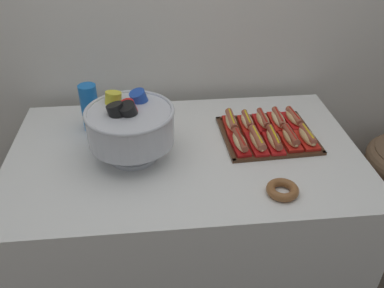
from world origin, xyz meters
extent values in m
plane|color=#4C4238|center=(0.00, 0.00, 0.00)|extent=(10.00, 10.00, 0.00)
cube|color=white|center=(0.00, 0.00, 0.42)|extent=(1.50, 0.91, 0.75)
cylinder|color=black|center=(-0.65, 0.35, 0.02)|extent=(0.05, 0.05, 0.04)
cylinder|color=black|center=(0.65, 0.35, 0.02)|extent=(0.05, 0.05, 0.04)
cube|color=#472B19|center=(0.38, 0.08, 0.80)|extent=(0.42, 0.38, 0.01)
cube|color=#472B19|center=(0.39, -0.10, 0.80)|extent=(0.41, 0.03, 0.01)
cube|color=#472B19|center=(0.37, 0.25, 0.80)|extent=(0.41, 0.03, 0.01)
cube|color=#472B19|center=(0.19, 0.07, 0.80)|extent=(0.03, 0.36, 0.01)
cube|color=#472B19|center=(0.58, 0.09, 0.80)|extent=(0.03, 0.36, 0.01)
cube|color=#B21414|center=(0.24, -0.01, 0.81)|extent=(0.07, 0.17, 0.02)
ellipsoid|color=#E0BC7F|center=(0.24, -0.01, 0.83)|extent=(0.06, 0.16, 0.04)
cylinder|color=brown|center=(0.24, -0.01, 0.84)|extent=(0.04, 0.16, 0.03)
cylinder|color=red|center=(0.24, -0.01, 0.86)|extent=(0.02, 0.13, 0.01)
cube|color=red|center=(0.31, -0.01, 0.81)|extent=(0.07, 0.18, 0.02)
ellipsoid|color=#E0BC7F|center=(0.31, -0.01, 0.83)|extent=(0.06, 0.17, 0.04)
cylinder|color=#A8563D|center=(0.31, -0.01, 0.85)|extent=(0.04, 0.16, 0.03)
cylinder|color=yellow|center=(0.31, -0.01, 0.86)|extent=(0.02, 0.14, 0.01)
cube|color=red|center=(0.39, -0.01, 0.81)|extent=(0.06, 0.18, 0.02)
ellipsoid|color=tan|center=(0.39, -0.01, 0.83)|extent=(0.05, 0.17, 0.04)
cylinder|color=brown|center=(0.39, -0.01, 0.84)|extent=(0.03, 0.17, 0.03)
cylinder|color=yellow|center=(0.39, -0.01, 0.86)|extent=(0.01, 0.14, 0.01)
cube|color=red|center=(0.46, 0.00, 0.81)|extent=(0.07, 0.16, 0.02)
ellipsoid|color=tan|center=(0.46, 0.00, 0.83)|extent=(0.06, 0.15, 0.04)
cylinder|color=brown|center=(0.46, 0.00, 0.85)|extent=(0.04, 0.14, 0.03)
cylinder|color=red|center=(0.46, 0.00, 0.86)|extent=(0.01, 0.12, 0.01)
cube|color=red|center=(0.54, 0.00, 0.81)|extent=(0.08, 0.16, 0.02)
ellipsoid|color=tan|center=(0.54, 0.00, 0.83)|extent=(0.06, 0.15, 0.04)
cylinder|color=#9E4C38|center=(0.54, 0.00, 0.85)|extent=(0.03, 0.14, 0.03)
cylinder|color=yellow|center=(0.54, 0.00, 0.86)|extent=(0.01, 0.12, 0.01)
cube|color=red|center=(0.23, 0.15, 0.81)|extent=(0.06, 0.17, 0.02)
ellipsoid|color=#E0BC7F|center=(0.23, 0.15, 0.83)|extent=(0.05, 0.16, 0.04)
cylinder|color=#A8563D|center=(0.23, 0.15, 0.85)|extent=(0.03, 0.15, 0.03)
cylinder|color=yellow|center=(0.23, 0.15, 0.86)|extent=(0.01, 0.13, 0.01)
cube|color=red|center=(0.30, 0.16, 0.81)|extent=(0.06, 0.15, 0.02)
ellipsoid|color=beige|center=(0.30, 0.16, 0.83)|extent=(0.05, 0.14, 0.04)
cylinder|color=#9E4C38|center=(0.30, 0.16, 0.84)|extent=(0.03, 0.13, 0.03)
cylinder|color=yellow|center=(0.30, 0.16, 0.85)|extent=(0.01, 0.11, 0.01)
cube|color=red|center=(0.38, 0.16, 0.81)|extent=(0.07, 0.16, 0.02)
ellipsoid|color=tan|center=(0.38, 0.16, 0.83)|extent=(0.05, 0.15, 0.04)
cylinder|color=#9E4C38|center=(0.38, 0.16, 0.84)|extent=(0.03, 0.14, 0.03)
cylinder|color=red|center=(0.38, 0.16, 0.85)|extent=(0.01, 0.12, 0.01)
cube|color=red|center=(0.45, 0.16, 0.81)|extent=(0.07, 0.18, 0.02)
ellipsoid|color=beige|center=(0.45, 0.16, 0.83)|extent=(0.06, 0.16, 0.04)
cylinder|color=#A8563D|center=(0.45, 0.16, 0.84)|extent=(0.03, 0.15, 0.03)
cylinder|color=red|center=(0.45, 0.16, 0.85)|extent=(0.01, 0.13, 0.01)
cube|color=red|center=(0.53, 0.17, 0.81)|extent=(0.08, 0.17, 0.02)
ellipsoid|color=tan|center=(0.53, 0.17, 0.83)|extent=(0.07, 0.15, 0.04)
cylinder|color=#A8563D|center=(0.53, 0.17, 0.84)|extent=(0.04, 0.14, 0.03)
cylinder|color=red|center=(0.53, 0.17, 0.85)|extent=(0.02, 0.12, 0.01)
cylinder|color=silver|center=(-0.22, -0.02, 0.80)|extent=(0.20, 0.20, 0.02)
cone|color=silver|center=(-0.22, -0.02, 0.84)|extent=(0.07, 0.07, 0.06)
cylinder|color=silver|center=(-0.22, -0.02, 0.94)|extent=(0.35, 0.35, 0.13)
torus|color=silver|center=(-0.22, -0.02, 1.01)|extent=(0.36, 0.36, 0.02)
cylinder|color=red|center=(-0.21, -0.02, 0.99)|extent=(0.11, 0.10, 0.14)
cylinder|color=#1E47B2|center=(-0.17, 0.07, 0.99)|extent=(0.11, 0.10, 0.14)
cylinder|color=yellow|center=(-0.29, 0.06, 0.99)|extent=(0.08, 0.08, 0.14)
cylinder|color=black|center=(-0.26, -0.04, 0.99)|extent=(0.10, 0.09, 0.14)
cylinder|color=black|center=(-0.21, -0.03, 0.99)|extent=(0.11, 0.11, 0.14)
cylinder|color=blue|center=(-0.41, 0.22, 0.86)|extent=(0.08, 0.08, 0.13)
cylinder|color=blue|center=(-0.41, 0.22, 0.88)|extent=(0.08, 0.08, 0.13)
cylinder|color=blue|center=(-0.41, 0.22, 0.90)|extent=(0.08, 0.08, 0.13)
cylinder|color=blue|center=(-0.41, 0.22, 0.93)|extent=(0.08, 0.08, 0.13)
cylinder|color=blue|center=(-0.41, 0.22, 0.95)|extent=(0.08, 0.08, 0.13)
torus|color=brown|center=(0.34, -0.31, 0.81)|extent=(0.12, 0.12, 0.03)
camera|label=1|loc=(-0.11, -1.41, 1.78)|focal=37.62mm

